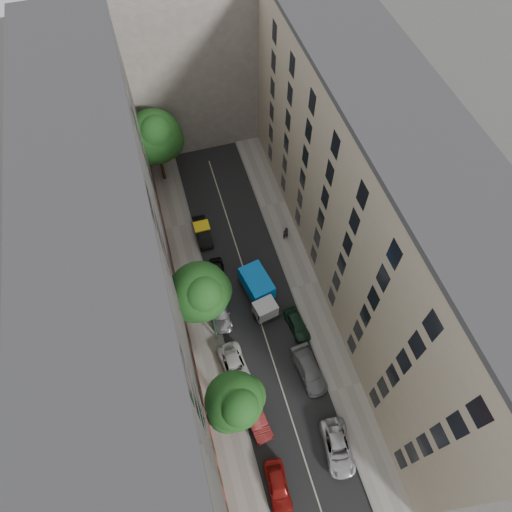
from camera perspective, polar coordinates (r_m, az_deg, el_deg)
name	(u,v)px	position (r m, az deg, el deg)	size (l,w,h in m)	color
ground	(253,299)	(46.28, -0.37, -5.34)	(120.00, 120.00, 0.00)	#4C4C49
road_surface	(253,299)	(46.27, -0.37, -5.33)	(8.00, 44.00, 0.02)	black
sidewalk_left	(200,312)	(45.87, -7.04, -6.96)	(3.00, 44.00, 0.15)	gray
sidewalk_right	(304,285)	(47.19, 6.08, -3.61)	(3.00, 44.00, 0.15)	gray
building_left	(119,275)	(37.63, -16.79, -2.32)	(8.00, 44.00, 20.00)	#514D4B
building_right	(375,214)	(40.77, 14.65, 5.13)	(8.00, 44.00, 20.00)	tan
building_endcap	(186,56)	(58.35, -8.70, 23.44)	(18.00, 12.00, 18.00)	gray
tarp_truck	(259,291)	(45.05, 0.39, -4.42)	(3.23, 5.99, 2.60)	black
car_left_0	(278,486)	(40.71, 2.76, -26.81)	(1.67, 4.14, 1.41)	maroon
car_left_1	(256,417)	(41.53, -0.05, -19.52)	(1.50, 4.30, 1.42)	#4B0F0F
car_left_2	(235,367)	(42.84, -2.64, -13.68)	(2.20, 4.76, 1.32)	silver
car_left_3	(220,312)	(45.05, -4.53, -6.97)	(1.80, 4.44, 1.29)	#AFAEB3
car_left_4	(218,274)	(47.06, -4.80, -2.27)	(1.54, 3.83, 1.31)	black
car_left_5	(203,232)	(50.06, -6.70, 3.00)	(1.48, 4.26, 1.40)	black
car_right_0	(338,448)	(41.65, 10.17, -22.50)	(2.22, 4.82, 1.34)	#BDBCC1
car_right_1	(309,370)	(42.93, 6.68, -14.03)	(1.95, 4.79, 1.39)	slate
car_right_2	(297,324)	(44.54, 5.16, -8.50)	(1.51, 3.75, 1.28)	black
tree_near	(236,402)	(36.31, -2.53, -17.80)	(4.89, 4.54, 8.68)	#382619
tree_mid	(201,293)	(40.26, -6.86, -4.64)	(5.64, 5.42, 8.65)	#382619
tree_far	(156,139)	(51.93, -12.38, 14.15)	(6.10, 5.94, 9.64)	#382619
lamp_post	(214,321)	(40.86, -5.33, -8.07)	(0.36, 0.36, 6.45)	#1A5D38
pedestrian	(286,233)	(49.26, 3.73, 2.89)	(0.69, 0.45, 1.89)	black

